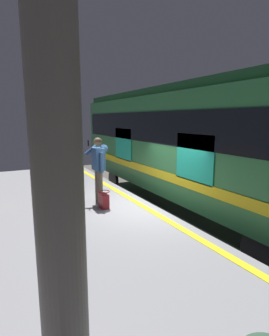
# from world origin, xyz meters

# --- Properties ---
(ground_plane) EXTENTS (24.38, 24.38, 0.00)m
(ground_plane) POSITION_xyz_m (0.00, 0.00, 0.00)
(ground_plane) COLOR #4C4742
(platform) EXTENTS (12.97, 5.12, 1.01)m
(platform) POSITION_xyz_m (0.00, 2.56, 0.51)
(platform) COLOR gray
(platform) RESTS_ON ground
(safety_line) EXTENTS (12.71, 0.16, 0.01)m
(safety_line) POSITION_xyz_m (0.00, 0.30, 1.02)
(safety_line) COLOR yellow
(safety_line) RESTS_ON platform
(track_rail_near) EXTENTS (16.86, 0.08, 0.16)m
(track_rail_near) POSITION_xyz_m (0.00, -1.41, 0.08)
(track_rail_near) COLOR slate
(track_rail_near) RESTS_ON ground
(track_rail_far) EXTENTS (16.86, 0.08, 0.16)m
(track_rail_far) POSITION_xyz_m (0.00, -2.84, 0.08)
(track_rail_far) COLOR slate
(track_rail_far) RESTS_ON ground
(train_carriage) EXTENTS (11.33, 2.93, 3.95)m
(train_carriage) POSITION_xyz_m (1.17, -2.12, 2.51)
(train_carriage) COLOR #2D723F
(train_carriage) RESTS_ON ground
(passenger) EXTENTS (0.57, 0.55, 1.69)m
(passenger) POSITION_xyz_m (0.76, 1.14, 2.01)
(passenger) COLOR brown
(passenger) RESTS_ON platform
(handbag) EXTENTS (0.33, 0.30, 0.42)m
(handbag) POSITION_xyz_m (0.25, 1.21, 1.21)
(handbag) COLOR maroon
(handbag) RESTS_ON platform
(station_column) EXTENTS (0.36, 0.36, 4.00)m
(station_column) POSITION_xyz_m (-3.89, 3.10, 3.01)
(station_column) COLOR #59544C
(station_column) RESTS_ON platform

